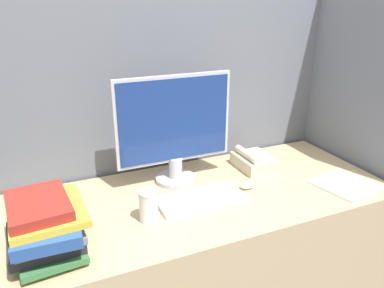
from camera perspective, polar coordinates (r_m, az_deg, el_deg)
cubicle_panel_rear at (r=1.92m, az=-3.61°, el=0.16°), size 2.10×0.04×1.65m
cubicle_panel_right at (r=2.12m, az=23.26°, el=0.43°), size 0.04×0.76×1.65m
desk at (r=1.84m, az=1.17°, el=-17.64°), size 1.70×0.70×0.72m
monitor at (r=1.67m, az=-2.66°, el=2.15°), size 0.54×0.19×0.50m
keyboard at (r=1.59m, az=1.28°, el=-8.43°), size 0.36×0.16×0.02m
mouse at (r=1.70m, az=8.45°, el=-6.30°), size 0.07×0.04×0.03m
coffee_cup at (r=1.45m, az=-6.64°, el=-9.35°), size 0.08×0.08×0.13m
book_stack at (r=1.35m, az=-21.39°, el=-11.64°), size 0.26×0.32×0.20m
desk_telephone at (r=1.90m, az=9.40°, el=-2.58°), size 0.17×0.21×0.10m
paper_pile at (r=1.85m, az=22.26°, el=-5.73°), size 0.28×0.28×0.01m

